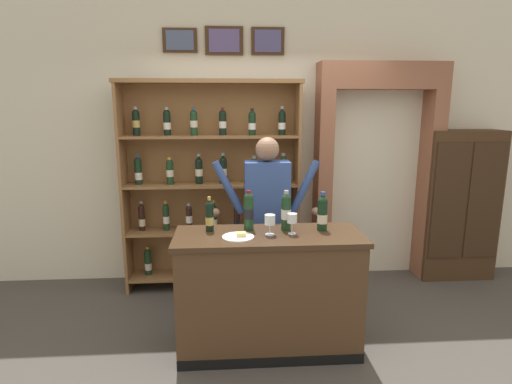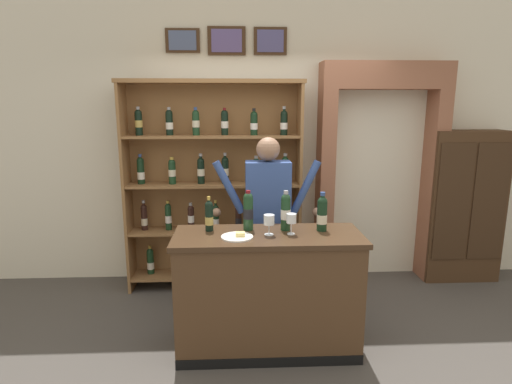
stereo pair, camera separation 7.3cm
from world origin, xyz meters
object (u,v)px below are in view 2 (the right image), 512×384
side_cabinet (462,206)px  wine_glass_left (291,220)px  tasting_bottle_brunello (322,213)px  cheese_plate (237,237)px  shopkeeper (268,207)px  tasting_bottle_riserva (286,211)px  tasting_bottle_grappa (248,210)px  tasting_bottle_rosso (209,216)px  wine_glass_center (269,220)px  tasting_counter (268,292)px  wine_shelf (214,182)px

side_cabinet → wine_glass_left: size_ratio=10.25×
tasting_bottle_brunello → cheese_plate: tasting_bottle_brunello is taller
shopkeeper → tasting_bottle_riserva: bearing=-78.8°
tasting_bottle_grappa → cheese_plate: (-0.09, -0.20, -0.15)m
tasting_bottle_rosso → wine_glass_left: bearing=-11.1°
wine_glass_center → tasting_bottle_brunello: bearing=12.5°
tasting_counter → cheese_plate: cheese_plate is taller
tasting_bottle_brunello → wine_glass_center: tasting_bottle_brunello is taller
tasting_bottle_brunello → wine_glass_center: (-0.43, -0.10, -0.03)m
tasting_counter → wine_glass_left: (0.18, -0.01, 0.60)m
tasting_counter → cheese_plate: 0.55m
tasting_bottle_brunello → shopkeeper: bearing=125.5°
tasting_bottle_rosso → wine_glass_left: size_ratio=1.69×
shopkeeper → tasting_bottle_rosso: size_ratio=6.01×
shopkeeper → tasting_bottle_rosso: (-0.51, -0.51, 0.06)m
tasting_bottle_riserva → side_cabinet: bearing=29.8°
wine_shelf → tasting_bottle_brunello: (0.92, -1.16, -0.04)m
cheese_plate → wine_glass_center: bearing=13.4°
side_cabinet → tasting_counter: bearing=-149.8°
wine_shelf → shopkeeper: bearing=-49.2°
wine_glass_left → shopkeeper: bearing=102.0°
side_cabinet → wine_glass_left: 2.50m
wine_glass_left → side_cabinet: bearing=32.5°
wine_glass_left → tasting_bottle_grappa: bearing=158.2°
wine_glass_center → cheese_plate: size_ratio=0.66×
side_cabinet → tasting_bottle_brunello: 2.24m
wine_shelf → tasting_bottle_grappa: size_ratio=6.81×
tasting_bottle_grappa → wine_glass_left: 0.36m
wine_glass_left → cheese_plate: size_ratio=0.68×
tasting_counter → wine_glass_left: 0.63m
tasting_bottle_grappa → shopkeeper: bearing=68.9°
shopkeeper → tasting_bottle_grappa: 0.55m
tasting_bottle_riserva → cheese_plate: size_ratio=1.33×
tasting_bottle_rosso → cheese_plate: size_ratio=1.15×
tasting_counter → wine_glass_center: (0.00, -0.02, 0.60)m
shopkeeper → tasting_bottle_brunello: bearing=-54.5°
wine_glass_left → tasting_bottle_brunello: bearing=18.7°
tasting_bottle_grappa → cheese_plate: size_ratio=1.33×
tasting_bottle_riserva → wine_glass_left: 0.12m
tasting_bottle_brunello → tasting_counter: bearing=-169.8°
wine_shelf → tasting_counter: 1.49m
tasting_bottle_rosso → wine_glass_center: 0.49m
tasting_bottle_brunello → wine_glass_center: size_ratio=1.95×
tasting_counter → tasting_bottle_riserva: 0.67m
shopkeeper → wine_glass_center: bearing=-93.4°
tasting_bottle_grappa → tasting_bottle_riserva: 0.30m
tasting_bottle_brunello → wine_glass_center: 0.44m
tasting_counter → tasting_bottle_riserva: tasting_bottle_riserva is taller
tasting_bottle_grappa → wine_shelf: bearing=106.7°
side_cabinet → tasting_bottle_riserva: (-2.13, -1.22, 0.28)m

